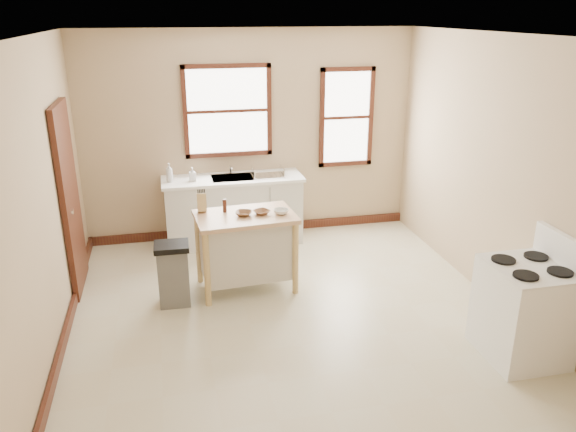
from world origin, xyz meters
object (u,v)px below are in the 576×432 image
object	(u,v)px
bowl_a	(244,214)
trash_bin	(174,274)
pepper_grinder	(225,206)
soap_bottle_a	(169,173)
soap_bottle_b	(192,174)
kitchen_island	(246,252)
knife_block	(202,203)
dish_rack	(268,172)
gas_stove	(526,298)
bowl_c	(281,212)
bowl_b	(262,212)

from	to	relation	value
bowl_a	trash_bin	xyz separation A→B (m)	(-0.80, -0.19, -0.56)
pepper_grinder	bowl_a	bearing A→B (deg)	-39.16
soap_bottle_a	pepper_grinder	world-z (taller)	soap_bottle_a
soap_bottle_b	kitchen_island	bearing A→B (deg)	-75.55
pepper_grinder	knife_block	bearing A→B (deg)	163.84
bowl_a	kitchen_island	bearing A→B (deg)	51.03
dish_rack	knife_block	bearing A→B (deg)	-123.60
gas_stove	bowl_c	bearing A→B (deg)	135.59
soap_bottle_a	trash_bin	xyz separation A→B (m)	(-0.04, -1.56, -0.69)
knife_block	bowl_b	size ratio (longest dim) A/B	1.14
soap_bottle_a	dish_rack	bearing A→B (deg)	-15.09
soap_bottle_a	kitchen_island	world-z (taller)	soap_bottle_a
soap_bottle_b	bowl_a	xyz separation A→B (m)	(0.47, -1.35, -0.10)
kitchen_island	bowl_c	distance (m)	0.62
bowl_a	soap_bottle_b	bearing A→B (deg)	109.14
kitchen_island	gas_stove	distance (m)	2.93
kitchen_island	knife_block	size ratio (longest dim) A/B	5.43
soap_bottle_a	knife_block	bearing A→B (deg)	-88.44
soap_bottle_b	trash_bin	size ratio (longest dim) A/B	0.25
dish_rack	knife_block	distance (m)	1.48
bowl_b	dish_rack	bearing A→B (deg)	76.54
gas_stove	trash_bin	bearing A→B (deg)	151.45
soap_bottle_b	bowl_c	size ratio (longest dim) A/B	1.08
soap_bottle_a	soap_bottle_b	bearing A→B (deg)	-19.13
soap_bottle_b	gas_stove	bearing A→B (deg)	-55.15
soap_bottle_a	bowl_a	size ratio (longest dim) A/B	1.32
pepper_grinder	bowl_c	size ratio (longest dim) A/B	0.90
kitchen_island	soap_bottle_b	bearing A→B (deg)	105.78
bowl_b	gas_stove	distance (m)	2.80
pepper_grinder	bowl_b	distance (m)	0.42
pepper_grinder	bowl_a	world-z (taller)	pepper_grinder
kitchen_island	bowl_a	world-z (taller)	bowl_a
soap_bottle_a	gas_stove	size ratio (longest dim) A/B	0.21
knife_block	soap_bottle_a	bearing A→B (deg)	105.73
knife_block	pepper_grinder	xyz separation A→B (m)	(0.25, -0.07, -0.02)
bowl_c	soap_bottle_b	bearing A→B (deg)	122.31
soap_bottle_a	dish_rack	xyz separation A→B (m)	(1.28, -0.02, -0.07)
dish_rack	trash_bin	bearing A→B (deg)	-123.86
bowl_a	soap_bottle_a	bearing A→B (deg)	118.92
pepper_grinder	bowl_a	xyz separation A→B (m)	(0.19, -0.15, -0.05)
bowl_a	bowl_c	world-z (taller)	bowl_c
soap_bottle_b	bowl_c	xyz separation A→B (m)	(0.88, -1.39, -0.10)
kitchen_island	bowl_a	distance (m)	0.47
knife_block	soap_bottle_b	bearing A→B (deg)	91.65
pepper_grinder	bowl_b	bearing A→B (deg)	-21.09
knife_block	bowl_c	bearing A→B (deg)	-17.48
trash_bin	gas_stove	bearing A→B (deg)	-27.38
knife_block	trash_bin	xyz separation A→B (m)	(-0.37, -0.42, -0.64)
soap_bottle_a	gas_stove	bearing A→B (deg)	-61.06
bowl_a	knife_block	bearing A→B (deg)	152.61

